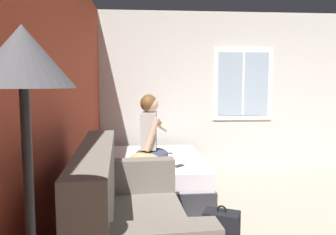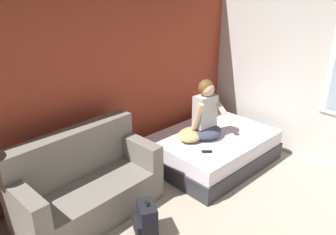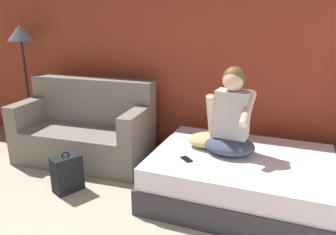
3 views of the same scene
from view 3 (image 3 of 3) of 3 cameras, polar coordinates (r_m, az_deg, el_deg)
wall_back_accent at (r=4.64m, az=-8.00°, el=11.37°), size 10.97×0.16×2.70m
bed at (r=3.48m, az=12.53°, el=-10.23°), size 1.81×1.35×0.48m
couch at (r=4.39m, az=-14.05°, el=-2.17°), size 1.75×0.93×1.04m
person_seated at (r=3.32m, az=10.93°, el=-0.23°), size 0.56×0.49×0.88m
backpack at (r=3.73m, az=-17.21°, el=-9.39°), size 0.32×0.35×0.46m
throw_pillow at (r=3.54m, az=7.41°, el=-3.88°), size 0.58×0.51×0.14m
cell_phone at (r=3.22m, az=3.23°, el=-7.26°), size 0.15×0.15×0.01m
floor_lamp at (r=5.16m, az=-24.12°, el=11.54°), size 0.36×0.36×1.70m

